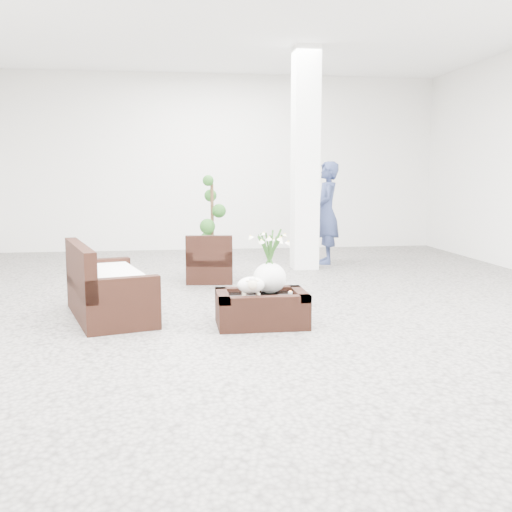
{
  "coord_description": "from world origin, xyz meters",
  "views": [
    {
      "loc": [
        -0.91,
        -6.56,
        1.52
      ],
      "look_at": [
        0.0,
        -0.1,
        0.62
      ],
      "focal_mm": 41.58,
      "sensor_mm": 36.0,
      "label": 1
    }
  ],
  "objects": [
    {
      "name": "coffee_table",
      "position": [
        -0.04,
        -0.76,
        0.16
      ],
      "size": [
        0.9,
        0.6,
        0.31
      ],
      "primitive_type": "cube",
      "color": "black",
      "rests_on": "ground"
    },
    {
      "name": "tealight",
      "position": [
        0.26,
        -0.74,
        0.33
      ],
      "size": [
        0.04,
        0.04,
        0.03
      ],
      "primitive_type": "cylinder",
      "color": "white",
      "rests_on": "coffee_table"
    },
    {
      "name": "planter_narcissus",
      "position": [
        0.06,
        -0.66,
        0.71
      ],
      "size": [
        0.44,
        0.44,
        0.8
      ],
      "primitive_type": null,
      "color": "white",
      "rests_on": "coffee_table"
    },
    {
      "name": "loveseat",
      "position": [
        -1.59,
        -0.18,
        0.4
      ],
      "size": [
        1.11,
        1.64,
        0.8
      ],
      "primitive_type": "cube",
      "rotation": [
        0.0,
        0.0,
        1.85
      ],
      "color": "black",
      "rests_on": "ground"
    },
    {
      "name": "topiary",
      "position": [
        -0.32,
        2.37,
        0.74
      ],
      "size": [
        0.39,
        0.39,
        1.48
      ],
      "primitive_type": null,
      "color": "#1C4616",
      "rests_on": "ground"
    },
    {
      "name": "armchair",
      "position": [
        -0.4,
        1.81,
        0.34
      ],
      "size": [
        0.7,
        0.68,
        0.69
      ],
      "primitive_type": "cube",
      "rotation": [
        0.0,
        0.0,
        3.04
      ],
      "color": "black",
      "rests_on": "ground"
    },
    {
      "name": "sheep_figurine",
      "position": [
        -0.16,
        -0.86,
        0.42
      ],
      "size": [
        0.28,
        0.23,
        0.21
      ],
      "primitive_type": "ellipsoid",
      "color": "white",
      "rests_on": "coffee_table"
    },
    {
      "name": "column",
      "position": [
        1.2,
        2.8,
        1.75
      ],
      "size": [
        0.4,
        0.4,
        3.5
      ],
      "primitive_type": "cube",
      "color": "white",
      "rests_on": "ground"
    },
    {
      "name": "ground",
      "position": [
        0.0,
        0.0,
        0.0
      ],
      "size": [
        11.0,
        11.0,
        0.0
      ],
      "primitive_type": "plane",
      "color": "gray",
      "rests_on": "ground"
    },
    {
      "name": "shopper",
      "position": [
        1.69,
        3.28,
        0.87
      ],
      "size": [
        0.53,
        0.7,
        1.74
      ],
      "primitive_type": "imported",
      "rotation": [
        0.0,
        0.0,
        -1.77
      ],
      "color": "navy",
      "rests_on": "ground"
    }
  ]
}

